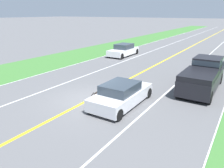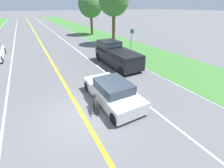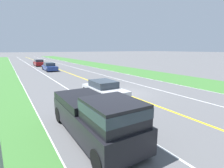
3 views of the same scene
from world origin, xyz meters
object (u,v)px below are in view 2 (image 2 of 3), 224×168
roadside_tree_right_near (114,1)px  roadside_tree_right_far (90,5)px  ego_car (112,92)px  pickup_truck (116,54)px  street_sign (131,39)px  dog (95,102)px

roadside_tree_right_near → roadside_tree_right_far: size_ratio=1.04×
ego_car → pickup_truck: size_ratio=0.79×
roadside_tree_right_far → street_sign: 14.50m
dog → pickup_truck: 7.23m
dog → street_sign: (7.81, 7.88, 1.17)m
dog → roadside_tree_right_far: roadside_tree_right_far is taller
roadside_tree_right_near → ego_car: bearing=-119.6°
pickup_truck → roadside_tree_right_near: (3.92, 7.41, 4.55)m
pickup_truck → street_sign: street_sign is taller
ego_car → pickup_truck: bearing=58.0°
pickup_truck → roadside_tree_right_far: roadside_tree_right_far is taller
roadside_tree_right_near → street_sign: bearing=-96.9°
dog → roadside_tree_right_near: 16.31m
dog → ego_car: bearing=34.7°
pickup_truck → roadside_tree_right_far: (4.23, 16.34, 4.07)m
ego_car → roadside_tree_right_far: 23.27m
dog → street_sign: street_sign is taller
roadside_tree_right_near → street_sign: 6.45m
pickup_truck → roadside_tree_right_far: 17.36m
roadside_tree_right_near → dog: bearing=-122.9°
ego_car → roadside_tree_right_far: bearing=70.8°
street_sign → pickup_truck: bearing=-145.6°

